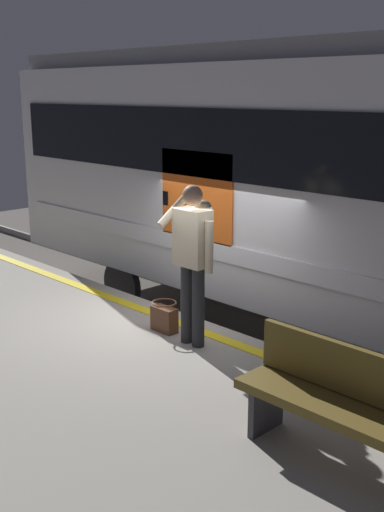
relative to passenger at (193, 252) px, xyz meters
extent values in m
plane|color=#4C4742|center=(0.69, -0.62, -2.02)|extent=(25.73, 25.73, 0.00)
cube|color=#9E998E|center=(0.69, 1.36, -1.54)|extent=(17.15, 3.97, 0.95)
cube|color=yellow|center=(0.69, -0.32, -1.07)|extent=(16.81, 0.16, 0.01)
cube|color=slate|center=(0.69, -1.95, -1.94)|extent=(22.30, 0.08, 0.16)
cube|color=slate|center=(0.69, -3.38, -1.94)|extent=(22.30, 0.08, 0.16)
cube|color=black|center=(-1.18, -1.25, 1.04)|extent=(12.99, 0.03, 0.90)
cube|color=silver|center=(-1.18, -1.25, -0.37)|extent=(12.99, 0.03, 0.24)
cube|color=#D85919|center=(1.21, -1.25, 0.33)|extent=(1.32, 0.02, 1.19)
cylinder|color=black|center=(3.26, -1.55, -1.44)|extent=(0.84, 0.12, 0.84)
cylinder|color=black|center=(3.26, -3.78, -1.44)|extent=(0.84, 0.12, 0.84)
cylinder|color=#262628|center=(-0.09, 0.01, -0.61)|extent=(0.14, 0.14, 0.92)
cylinder|color=#262628|center=(0.09, 0.01, -0.61)|extent=(0.14, 0.14, 0.92)
cube|color=beige|center=(0.00, 0.01, 0.16)|extent=(0.40, 0.24, 0.63)
sphere|color=beige|center=(0.00, -0.15, 0.45)|extent=(0.20, 0.20, 0.20)
sphere|color=tan|center=(0.00, 0.01, 0.62)|extent=(0.22, 0.22, 0.22)
cylinder|color=beige|center=(-0.25, 0.01, 0.10)|extent=(0.09, 0.09, 0.57)
cylinder|color=beige|center=(0.23, 0.09, 0.42)|extent=(0.09, 0.42, 0.33)
cube|color=black|center=(0.23, 0.19, 0.58)|extent=(0.07, 0.02, 0.15)
cube|color=#59331E|center=(0.51, -0.03, -0.92)|extent=(0.33, 0.16, 0.30)
torus|color=#59331E|center=(0.51, -0.03, -0.72)|extent=(0.30, 0.30, 0.02)
cube|color=brown|center=(-2.45, 0.89, -0.62)|extent=(1.72, 0.44, 0.08)
cube|color=brown|center=(-2.45, 0.70, -0.37)|extent=(1.72, 0.06, 0.40)
cube|color=#333338|center=(-1.77, 0.89, -0.85)|extent=(0.06, 0.40, 0.45)
camera|label=1|loc=(-4.72, 4.66, 1.70)|focal=44.19mm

